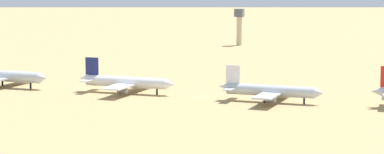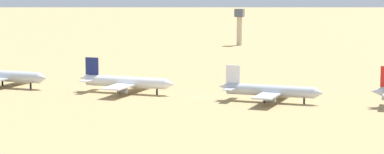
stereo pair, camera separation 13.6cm
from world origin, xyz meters
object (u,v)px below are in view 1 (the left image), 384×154
object	(u,v)px
parked_jet_white_4	(269,91)
control_tower	(239,23)
parked_jet_navy_3	(125,82)
parked_jet_teal_2	(1,76)

from	to	relation	value
parked_jet_white_4	control_tower	world-z (taller)	control_tower
parked_jet_white_4	control_tower	bearing A→B (deg)	109.91
parked_jet_white_4	control_tower	distance (m)	213.26
parked_jet_navy_3	control_tower	bearing A→B (deg)	95.12
parked_jet_teal_2	control_tower	xyz separation A→B (m)	(43.94, 199.65, 8.87)
control_tower	parked_jet_white_4	bearing A→B (deg)	-73.09
parked_jet_white_4	control_tower	xyz separation A→B (m)	(-61.96, 203.85, 9.29)
parked_jet_teal_2	control_tower	world-z (taller)	control_tower
parked_jet_navy_3	parked_jet_teal_2	bearing A→B (deg)	-176.87
parked_jet_navy_3	parked_jet_white_4	distance (m)	54.64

